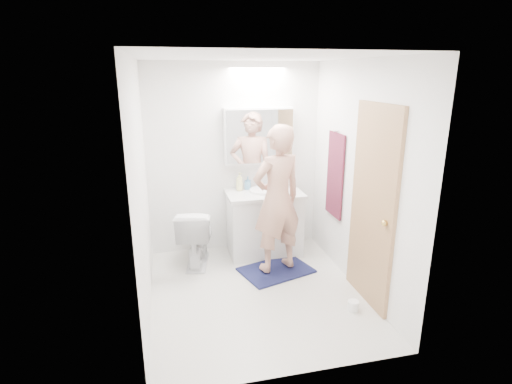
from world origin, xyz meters
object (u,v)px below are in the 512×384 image
object	(u,v)px
soap_bottle_b	(248,183)
soap_bottle_a	(239,182)
medicine_cabinet	(259,136)
toothbrush_cup	(279,184)
person	(277,199)
toilet	(196,236)
toilet_paper_roll	(353,306)
vanity_cabinet	(264,224)

from	to	relation	value
soap_bottle_b	soap_bottle_a	bearing A→B (deg)	-165.28
soap_bottle_a	soap_bottle_b	distance (m)	0.12
medicine_cabinet	toothbrush_cup	size ratio (longest dim) A/B	9.27
medicine_cabinet	person	world-z (taller)	medicine_cabinet
toilet	toilet_paper_roll	bearing A→B (deg)	147.30
person	toothbrush_cup	distance (m)	0.74
medicine_cabinet	toothbrush_cup	world-z (taller)	medicine_cabinet
toilet	soap_bottle_b	bearing A→B (deg)	-145.64
medicine_cabinet	person	size ratio (longest dim) A/B	0.52
toilet	soap_bottle_b	world-z (taller)	soap_bottle_b
vanity_cabinet	toilet_paper_roll	distance (m)	1.63
person	soap_bottle_b	distance (m)	0.75
medicine_cabinet	toilet_paper_roll	world-z (taller)	medicine_cabinet
toilet	soap_bottle_a	bearing A→B (deg)	-144.21
vanity_cabinet	person	size ratio (longest dim) A/B	0.53
soap_bottle_a	toothbrush_cup	world-z (taller)	soap_bottle_a
medicine_cabinet	soap_bottle_a	size ratio (longest dim) A/B	3.78
toilet	vanity_cabinet	bearing A→B (deg)	-160.80
toilet	soap_bottle_b	size ratio (longest dim) A/B	4.33
soap_bottle_b	vanity_cabinet	bearing A→B (deg)	-46.08
soap_bottle_a	toothbrush_cup	bearing A→B (deg)	1.09
soap_bottle_b	toothbrush_cup	xyz separation A→B (m)	(0.41, -0.02, -0.04)
vanity_cabinet	toothbrush_cup	world-z (taller)	toothbrush_cup
person	soap_bottle_a	distance (m)	0.76
person	soap_bottle_b	xyz separation A→B (m)	(-0.18, 0.73, 0.01)
vanity_cabinet	toilet_paper_roll	xyz separation A→B (m)	(0.53, -1.50, -0.34)
vanity_cabinet	medicine_cabinet	world-z (taller)	medicine_cabinet
toilet	soap_bottle_a	size ratio (longest dim) A/B	3.12
vanity_cabinet	soap_bottle_a	size ratio (longest dim) A/B	3.87
soap_bottle_a	toothbrush_cup	distance (m)	0.53
medicine_cabinet	soap_bottle_b	distance (m)	0.62
person	soap_bottle_b	bearing A→B (deg)	-93.24
toilet_paper_roll	soap_bottle_b	bearing A→B (deg)	112.71
person	toilet_paper_roll	size ratio (longest dim) A/B	15.37
soap_bottle_b	toothbrush_cup	bearing A→B (deg)	-2.77
medicine_cabinet	person	xyz separation A→B (m)	(0.03, -0.76, -0.61)
soap_bottle_b	toilet_paper_roll	xyz separation A→B (m)	(0.70, -1.68, -0.85)
medicine_cabinet	soap_bottle_b	world-z (taller)	medicine_cabinet
toilet	soap_bottle_b	distance (m)	0.94
toilet	person	size ratio (longest dim) A/B	0.43
soap_bottle_b	person	bearing A→B (deg)	-75.84
medicine_cabinet	toothbrush_cup	distance (m)	0.69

